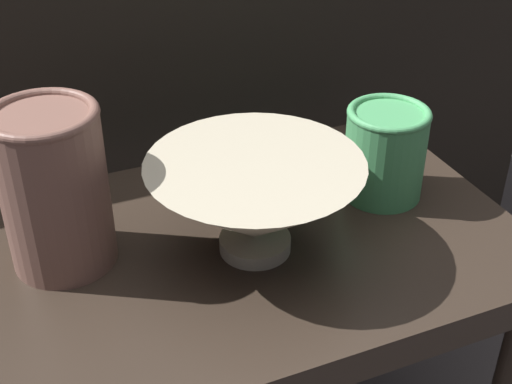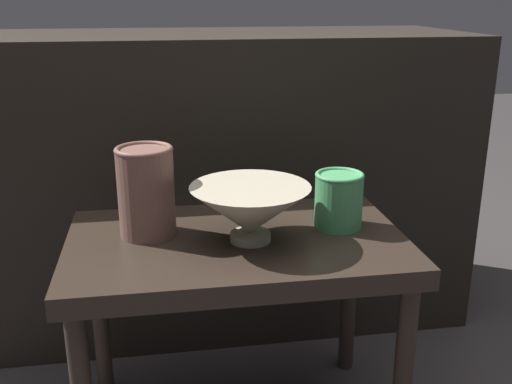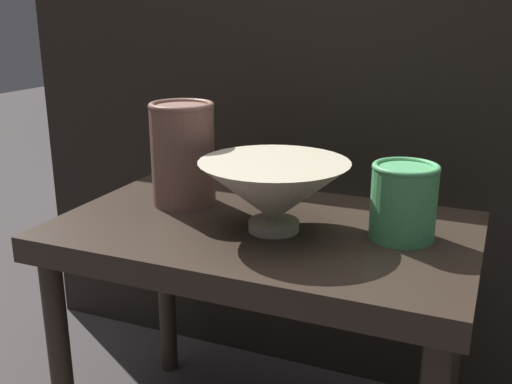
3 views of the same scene
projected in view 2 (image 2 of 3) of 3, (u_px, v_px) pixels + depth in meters
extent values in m
cube|color=#2D231C|center=(237.00, 247.00, 1.16)|extent=(0.65, 0.40, 0.04)
cylinder|color=#2D231C|center=(403.00, 378.00, 1.12)|extent=(0.04, 0.04, 0.40)
cylinder|color=#2D231C|center=(100.00, 315.00, 1.34)|extent=(0.04, 0.04, 0.40)
cylinder|color=#2D231C|center=(349.00, 295.00, 1.43)|extent=(0.04, 0.04, 0.40)
cube|color=black|center=(211.00, 177.00, 1.68)|extent=(1.36, 0.50, 0.79)
cylinder|color=#B2A88E|center=(250.00, 237.00, 1.14)|extent=(0.08, 0.08, 0.02)
cone|color=#B2A88E|center=(250.00, 210.00, 1.12)|extent=(0.23, 0.23, 0.09)
cylinder|color=brown|center=(146.00, 193.00, 1.15)|extent=(0.11, 0.11, 0.17)
torus|color=brown|center=(144.00, 150.00, 1.12)|extent=(0.11, 0.11, 0.01)
cylinder|color=#47995B|center=(339.00, 201.00, 1.19)|extent=(0.10, 0.10, 0.11)
torus|color=#47995B|center=(340.00, 175.00, 1.18)|extent=(0.10, 0.10, 0.01)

